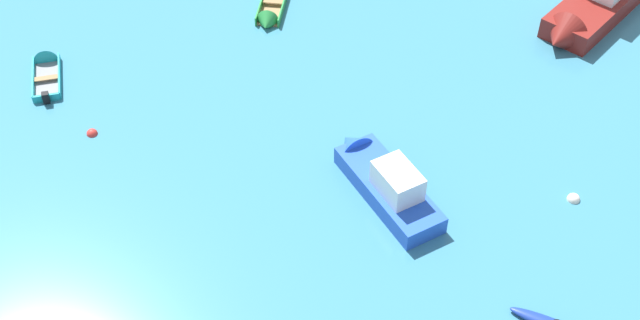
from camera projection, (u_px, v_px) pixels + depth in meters
name	position (u px, v px, depth m)	size (l,w,h in m)	color
motor_launch_blue_back_row_center	(383.00, 179.00, 28.41)	(4.45, 5.09, 1.96)	blue
motor_launch_maroon_foreground_center	(594.00, 5.00, 35.45)	(5.47, 7.01, 2.72)	maroon
rowboat_green_far_right	(270.00, 14.00, 35.95)	(1.12, 3.48, 0.95)	#99754C
rowboat_turquoise_midfield_right	(47.00, 66.00, 33.44)	(2.08, 3.23, 0.98)	gray
mooring_buoy_trailing	(573.00, 199.00, 28.45)	(0.46, 0.46, 0.46)	silver
mooring_buoy_central	(92.00, 134.00, 30.80)	(0.42, 0.42, 0.42)	red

